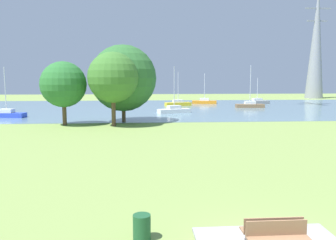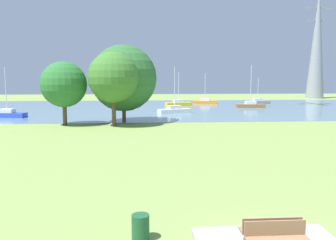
% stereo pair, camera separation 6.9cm
% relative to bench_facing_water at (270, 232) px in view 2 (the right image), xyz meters
% --- Properties ---
extents(ground_plane, '(160.00, 160.00, 0.00)m').
position_rel_bench_facing_water_xyz_m(ground_plane, '(0.00, 21.73, -0.47)').
color(ground_plane, '#7F994C').
extents(bench_facing_water, '(1.80, 0.48, 0.89)m').
position_rel_bench_facing_water_xyz_m(bench_facing_water, '(0.00, 0.00, 0.00)').
color(bench_facing_water, tan).
rests_on(bench_facing_water, concrete_pad).
extents(litter_bin, '(0.56, 0.56, 0.80)m').
position_rel_bench_facing_water_xyz_m(litter_bin, '(-3.87, 0.79, -0.07)').
color(litter_bin, '#1E512D').
rests_on(litter_bin, ground).
extents(water_surface, '(140.00, 40.00, 0.02)m').
position_rel_bench_facing_water_xyz_m(water_surface, '(0.00, 49.73, -0.46)').
color(water_surface, slate).
rests_on(water_surface, ground).
extents(sailboat_yellow, '(5.02, 2.61, 6.16)m').
position_rel_bench_facing_water_xyz_m(sailboat_yellow, '(2.71, 54.05, -0.02)').
color(sailboat_yellow, yellow).
rests_on(sailboat_yellow, water_surface).
extents(sailboat_blue, '(4.98, 2.26, 6.49)m').
position_rel_bench_facing_water_xyz_m(sailboat_blue, '(-21.36, 36.48, -0.01)').
color(sailboat_blue, blue).
rests_on(sailboat_blue, water_surface).
extents(sailboat_brown, '(4.86, 1.70, 7.25)m').
position_rel_bench_facing_water_xyz_m(sailboat_brown, '(14.63, 49.01, -0.00)').
color(sailboat_brown, brown).
rests_on(sailboat_brown, water_surface).
extents(sailboat_white, '(5.03, 3.00, 6.71)m').
position_rel_bench_facing_water_xyz_m(sailboat_white, '(0.75, 40.47, -0.01)').
color(sailboat_white, white).
rests_on(sailboat_white, water_surface).
extents(sailboat_gray, '(4.99, 2.30, 5.13)m').
position_rel_bench_facing_water_xyz_m(sailboat_gray, '(18.74, 57.55, -0.03)').
color(sailboat_gray, gray).
rests_on(sailboat_gray, water_surface).
extents(sailboat_orange, '(5.01, 2.52, 6.01)m').
position_rel_bench_facing_water_xyz_m(sailboat_orange, '(8.43, 58.67, -0.02)').
color(sailboat_orange, orange).
rests_on(sailboat_orange, water_surface).
extents(tree_mid_shore, '(4.90, 4.90, 6.85)m').
position_rel_bench_facing_water_xyz_m(tree_mid_shore, '(-12.22, 28.37, 3.91)').
color(tree_mid_shore, brown).
rests_on(tree_mid_shore, ground).
extents(tree_east_far, '(5.32, 5.32, 7.79)m').
position_rel_bench_facing_water_xyz_m(tree_east_far, '(-6.87, 27.23, 4.65)').
color(tree_east_far, brown).
rests_on(tree_east_far, ground).
extents(tree_east_near, '(7.59, 7.59, 8.85)m').
position_rel_bench_facing_water_xyz_m(tree_east_near, '(-6.00, 30.67, 4.58)').
color(tree_east_near, brown).
rests_on(tree_east_near, ground).
extents(electricity_pylon, '(6.40, 4.40, 27.70)m').
position_rel_bench_facing_water_xyz_m(electricity_pylon, '(39.50, 75.87, 13.39)').
color(electricity_pylon, gray).
rests_on(electricity_pylon, ground).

